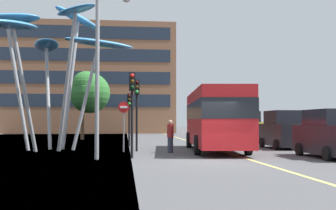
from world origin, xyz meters
name	(u,v)px	position (x,y,z in m)	size (l,w,h in m)	color
ground	(198,164)	(-0.71, 0.00, -0.05)	(120.00, 240.00, 0.10)	#4C4C4F
red_bus	(215,116)	(1.34, 6.15, 1.91)	(3.29, 9.94, 3.50)	red
leaf_sculpture	(54,37)	(-7.66, 7.93, 6.46)	(8.98, 8.77, 8.62)	#9EA0A5
traffic_light_kerb_near	(132,96)	(-3.29, 2.01, 2.73)	(0.28, 0.42, 3.77)	black
traffic_light_kerb_far	(137,100)	(-2.96, 6.39, 2.81)	(0.28, 0.42, 3.89)	black
traffic_light_island_mid	(129,108)	(-3.32, 10.82, 2.49)	(0.28, 0.42, 3.43)	black
car_parked_near	(332,135)	(5.58, 1.43, 1.02)	(2.02, 4.44, 2.16)	black
car_parked_mid	(283,131)	(5.88, 7.94, 1.06)	(2.01, 4.08, 2.28)	black
car_parked_far	(246,128)	(5.71, 15.16, 1.12)	(2.03, 4.04, 2.40)	gold
street_lamp	(105,51)	(-4.44, 1.72, 4.65)	(1.55, 0.44, 7.26)	gray
tree_pavement_near	(89,91)	(-6.84, 21.49, 4.38)	(3.66, 3.66, 6.12)	brown
pedestrian	(170,136)	(-1.26, 5.13, 0.85)	(0.34, 0.34, 1.70)	#2D3342
no_entry_sign	(124,118)	(-3.66, 6.30, 1.79)	(0.60, 0.12, 2.70)	gray
backdrop_building	(80,80)	(-10.28, 46.04, 7.71)	(27.32, 11.43, 15.42)	brown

